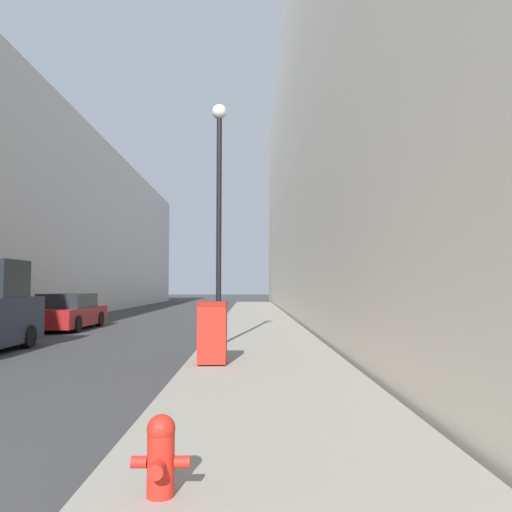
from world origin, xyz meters
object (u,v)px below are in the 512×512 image
at_px(trash_bin, 212,332).
at_px(lamppost, 219,200).
at_px(fire_hydrant, 161,454).
at_px(parked_sedan_near, 68,313).

bearing_deg(trash_bin, lamppost, 91.40).
relative_size(fire_hydrant, trash_bin, 0.48).
xyz_separation_m(fire_hydrant, trash_bin, (-0.10, 6.41, 0.33)).
height_order(trash_bin, lamppost, lamppost).
xyz_separation_m(trash_bin, parked_sedan_near, (-6.56, 9.90, -0.13)).
bearing_deg(lamppost, parked_sedan_near, 133.75).
xyz_separation_m(fire_hydrant, parked_sedan_near, (-6.66, 16.31, 0.21)).
relative_size(fire_hydrant, parked_sedan_near, 0.13).
bearing_deg(lamppost, trash_bin, -88.60).
distance_m(fire_hydrant, trash_bin, 6.42).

